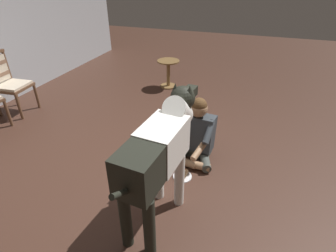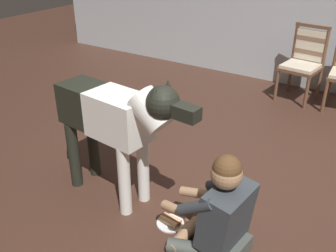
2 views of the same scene
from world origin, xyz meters
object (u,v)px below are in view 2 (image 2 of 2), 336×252
at_px(person_sitting_on_floor, 219,214).
at_px(hot_dog_on_plate, 170,221).
at_px(large_dog, 114,119).
at_px(dining_chair_left_of_pair, 304,60).

height_order(person_sitting_on_floor, hot_dog_on_plate, person_sitting_on_floor).
relative_size(person_sitting_on_floor, large_dog, 0.54).
bearing_deg(person_sitting_on_floor, large_dog, 174.33).
xyz_separation_m(person_sitting_on_floor, hot_dog_on_plate, (-0.43, 0.04, -0.30)).
bearing_deg(hot_dog_on_plate, dining_chair_left_of_pair, 88.17).
relative_size(large_dog, hot_dog_on_plate, 6.83).
distance_m(person_sitting_on_floor, large_dog, 1.08).
bearing_deg(dining_chair_left_of_pair, person_sitting_on_floor, -84.04).
bearing_deg(hot_dog_on_plate, person_sitting_on_floor, -5.67).
distance_m(dining_chair_left_of_pair, large_dog, 3.14).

